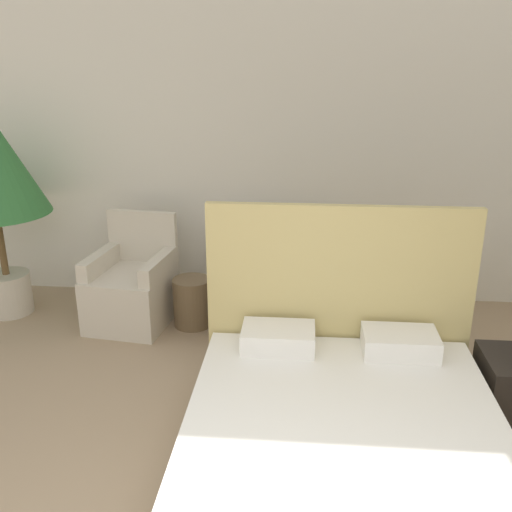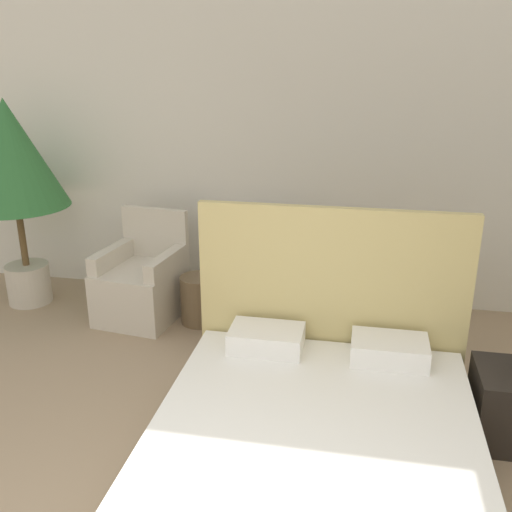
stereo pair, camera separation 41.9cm
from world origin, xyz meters
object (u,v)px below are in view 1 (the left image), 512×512
armchair_near_window_left (132,291)px  side_table (192,302)px  armchair_near_window_right (254,295)px  bed (343,449)px

armchair_near_window_left → side_table: 0.53m
armchair_near_window_left → armchair_near_window_right: same height
armchair_near_window_right → side_table: size_ratio=2.19×
armchair_near_window_left → armchair_near_window_right: (1.05, 0.00, 0.00)m
bed → armchair_near_window_right: size_ratio=2.34×
armchair_near_window_right → side_table: bearing=178.1°
bed → side_table: size_ratio=5.12×
armchair_near_window_left → armchair_near_window_right: bearing=7.6°
armchair_near_window_right → side_table: armchair_near_window_right is taller
armchair_near_window_right → bed: bearing=-74.8°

